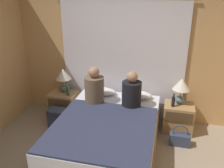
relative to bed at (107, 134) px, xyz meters
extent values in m
cube|color=tan|center=(0.00, 1.15, 0.99)|extent=(4.08, 0.06, 2.50)
cube|color=silver|center=(0.00, 1.09, 0.83)|extent=(2.26, 0.02, 2.18)
cube|color=olive|center=(0.00, 0.00, -0.10)|extent=(1.50, 2.07, 0.31)
cube|color=silver|center=(0.00, 0.00, 0.16)|extent=(1.46, 2.03, 0.21)
cube|color=#A87F51|center=(-1.07, 0.79, -0.01)|extent=(0.50, 0.40, 0.50)
cube|color=#4C3823|center=(-1.07, 0.58, 0.11)|extent=(0.44, 0.02, 0.18)
cube|color=#A87F51|center=(1.07, 0.79, -0.01)|extent=(0.50, 0.40, 0.50)
cube|color=#4C3823|center=(1.07, 0.58, 0.11)|extent=(0.44, 0.02, 0.18)
ellipsoid|color=slate|center=(-1.07, 0.86, 0.31)|extent=(0.17, 0.17, 0.13)
cylinder|color=#B2A893|center=(-1.07, 0.86, 0.44)|extent=(0.02, 0.02, 0.12)
cone|color=silver|center=(-1.07, 0.86, 0.60)|extent=(0.29, 0.29, 0.20)
ellipsoid|color=slate|center=(1.07, 0.86, 0.31)|extent=(0.17, 0.17, 0.13)
cylinder|color=#B2A893|center=(1.07, 0.86, 0.44)|extent=(0.02, 0.02, 0.12)
cone|color=silver|center=(1.07, 0.86, 0.60)|extent=(0.29, 0.29, 0.20)
ellipsoid|color=white|center=(-0.33, 0.85, 0.33)|extent=(0.54, 0.29, 0.12)
ellipsoid|color=white|center=(0.33, 0.85, 0.33)|extent=(0.54, 0.29, 0.12)
cube|color=#2D334C|center=(0.00, -0.27, 0.28)|extent=(1.44, 1.48, 0.03)
cylinder|color=brown|center=(-0.36, 0.51, 0.49)|extent=(0.33, 0.33, 0.46)
sphere|color=#A87A5B|center=(-0.36, 0.51, 0.81)|extent=(0.18, 0.18, 0.18)
cylinder|color=black|center=(0.28, 0.51, 0.48)|extent=(0.32, 0.32, 0.43)
sphere|color=#A87A5B|center=(0.28, 0.51, 0.79)|extent=(0.18, 0.18, 0.18)
cylinder|color=#2D4C28|center=(-0.94, 0.71, 0.33)|extent=(0.06, 0.06, 0.17)
cylinder|color=#2D4C28|center=(-0.94, 0.71, 0.44)|extent=(0.02, 0.02, 0.06)
cylinder|color=black|center=(0.96, 0.71, 0.33)|extent=(0.06, 0.06, 0.17)
cylinder|color=black|center=(0.96, 0.71, 0.44)|extent=(0.02, 0.02, 0.06)
cube|color=#333D56|center=(-1.03, 0.41, -0.08)|extent=(0.33, 0.21, 0.35)
cube|color=#283045|center=(-1.03, 0.38, 0.05)|extent=(0.30, 0.22, 0.08)
cube|color=#333D56|center=(1.11, 0.36, -0.16)|extent=(0.32, 0.15, 0.20)
torus|color=#2B3449|center=(1.11, 0.36, -0.02)|extent=(0.24, 0.02, 0.24)
camera|label=1|loc=(0.80, -3.00, 2.11)|focal=38.00mm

